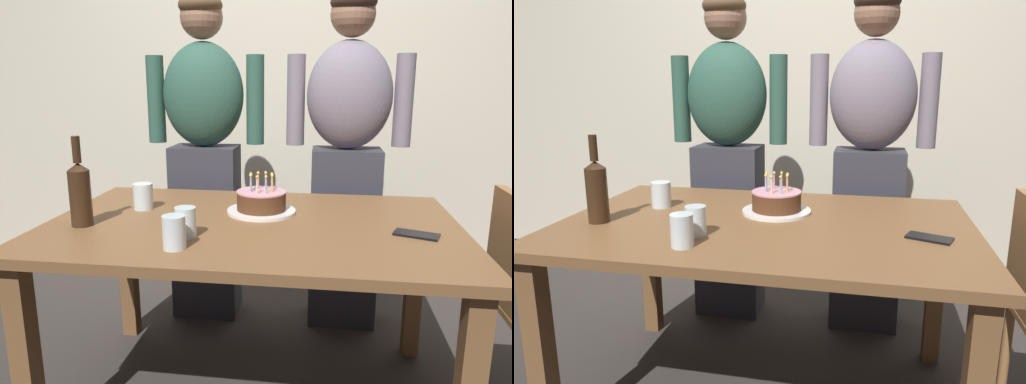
% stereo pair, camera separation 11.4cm
% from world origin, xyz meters
% --- Properties ---
extents(back_wall, '(5.20, 0.10, 2.60)m').
position_xyz_m(back_wall, '(0.00, 1.55, 1.30)').
color(back_wall, beige).
rests_on(back_wall, ground_plane).
extents(dining_table, '(1.50, 0.96, 0.74)m').
position_xyz_m(dining_table, '(0.00, 0.00, 0.64)').
color(dining_table, brown).
rests_on(dining_table, ground_plane).
extents(birthday_cake, '(0.27, 0.27, 0.16)m').
position_xyz_m(birthday_cake, '(0.02, 0.12, 0.78)').
color(birthday_cake, white).
rests_on(birthday_cake, dining_table).
extents(water_glass_near, '(0.07, 0.07, 0.10)m').
position_xyz_m(water_glass_near, '(-0.19, -0.21, 0.79)').
color(water_glass_near, silver).
rests_on(water_glass_near, dining_table).
extents(water_glass_far, '(0.07, 0.07, 0.11)m').
position_xyz_m(water_glass_far, '(-0.19, -0.32, 0.79)').
color(water_glass_far, silver).
rests_on(water_glass_far, dining_table).
extents(water_glass_side, '(0.08, 0.08, 0.10)m').
position_xyz_m(water_glass_side, '(-0.46, 0.11, 0.79)').
color(water_glass_side, silver).
rests_on(water_glass_side, dining_table).
extents(wine_bottle, '(0.08, 0.08, 0.32)m').
position_xyz_m(wine_bottle, '(-0.60, -0.13, 0.86)').
color(wine_bottle, '#382314').
rests_on(wine_bottle, dining_table).
extents(cell_phone, '(0.16, 0.12, 0.01)m').
position_xyz_m(cell_phone, '(0.57, -0.09, 0.74)').
color(cell_phone, black).
rests_on(cell_phone, dining_table).
extents(person_man_bearded, '(0.61, 0.27, 1.66)m').
position_xyz_m(person_man_bearded, '(-0.35, 0.70, 0.87)').
color(person_man_bearded, '#33333D').
rests_on(person_man_bearded, ground_plane).
extents(person_woman_cardigan, '(0.61, 0.27, 1.66)m').
position_xyz_m(person_woman_cardigan, '(0.37, 0.70, 0.87)').
color(person_woman_cardigan, '#33333D').
rests_on(person_woman_cardigan, ground_plane).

